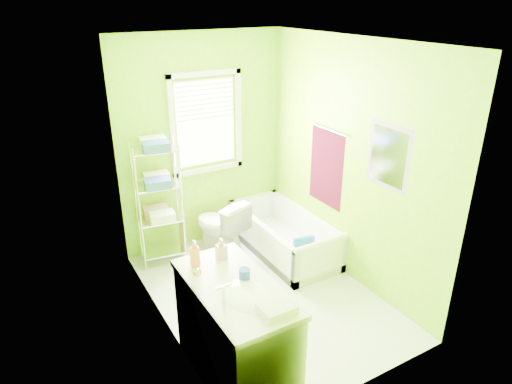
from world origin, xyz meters
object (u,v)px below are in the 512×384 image
bathtub (285,241)px  wire_shelf_unit (159,190)px  toilet (220,226)px  vanity (236,329)px

bathtub → wire_shelf_unit: 1.65m
toilet → bathtub: bearing=133.7°
toilet → wire_shelf_unit: bearing=-33.2°
wire_shelf_unit → bathtub: bearing=-22.7°
bathtub → toilet: (-0.70, 0.38, 0.21)m
vanity → wire_shelf_unit: (0.09, 2.03, 0.45)m
toilet → wire_shelf_unit: (-0.66, 0.19, 0.55)m
bathtub → vanity: size_ratio=1.31×
toilet → vanity: vanity is taller
toilet → vanity: (-0.75, -1.84, 0.11)m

